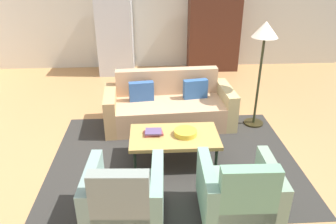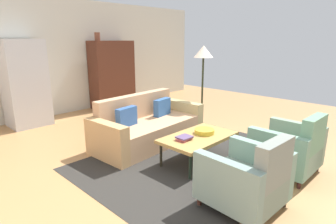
# 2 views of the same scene
# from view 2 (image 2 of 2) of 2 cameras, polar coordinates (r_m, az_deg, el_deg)

# --- Properties ---
(ground_plane) EXTENTS (11.06, 11.06, 0.00)m
(ground_plane) POSITION_cam_2_polar(r_m,az_deg,el_deg) (4.47, 5.00, -9.67)
(ground_plane) COLOR #B4814E
(wall_back) EXTENTS (9.22, 0.12, 2.80)m
(wall_back) POSITION_cam_2_polar(r_m,az_deg,el_deg) (7.46, -21.14, 10.43)
(wall_back) COLOR beige
(wall_back) RESTS_ON ground
(area_rug) EXTENTS (3.40, 2.60, 0.01)m
(area_rug) POSITION_cam_2_polar(r_m,az_deg,el_deg) (4.45, 5.61, -9.75)
(area_rug) COLOR #2D2B28
(area_rug) RESTS_ON ground
(couch) EXTENTS (2.15, 1.02, 0.86)m
(couch) POSITION_cam_2_polar(r_m,az_deg,el_deg) (5.07, -4.46, -3.14)
(couch) COLOR tan
(couch) RESTS_ON ground
(coffee_table) EXTENTS (1.20, 0.70, 0.42)m
(coffee_table) POSITION_cam_2_polar(r_m,az_deg,el_deg) (4.28, 6.27, -5.34)
(coffee_table) COLOR black
(coffee_table) RESTS_ON ground
(armchair_left) EXTENTS (0.84, 0.84, 0.88)m
(armchair_left) POSITION_cam_2_polar(r_m,az_deg,el_deg) (3.25, 16.27, -13.38)
(armchair_left) COLOR #391F17
(armchair_left) RESTS_ON ground
(armchair_right) EXTENTS (0.82, 0.82, 0.88)m
(armchair_right) POSITION_cam_2_polar(r_m,az_deg,el_deg) (4.27, 23.93, -7.13)
(armchair_right) COLOR #301D1C
(armchair_right) RESTS_ON ground
(fruit_bowl) EXTENTS (0.31, 0.31, 0.07)m
(fruit_bowl) POSITION_cam_2_polar(r_m,az_deg,el_deg) (4.36, 7.50, -3.96)
(fruit_bowl) COLOR gold
(fruit_bowl) RESTS_ON coffee_table
(book_stack) EXTENTS (0.27, 0.19, 0.05)m
(book_stack) POSITION_cam_2_polar(r_m,az_deg,el_deg) (4.07, 3.39, -5.37)
(book_stack) COLOR brown
(book_stack) RESTS_ON coffee_table
(cabinet) EXTENTS (1.20, 0.51, 1.80)m
(cabinet) POSITION_cam_2_polar(r_m,az_deg,el_deg) (7.83, -11.41, 7.60)
(cabinet) COLOR #4B2518
(cabinet) RESTS_ON ground
(vase_tall) EXTENTS (0.15, 0.15, 0.21)m
(vase_tall) POSITION_cam_2_polar(r_m,az_deg,el_deg) (7.55, -14.36, 14.82)
(vase_tall) COLOR brown
(vase_tall) RESTS_ON cabinet
(refrigerator) EXTENTS (0.80, 0.73, 1.85)m
(refrigerator) POSITION_cam_2_polar(r_m,az_deg,el_deg) (6.70, -27.39, 5.26)
(refrigerator) COLOR #B7BABF
(refrigerator) RESTS_ON ground
(floor_lamp) EXTENTS (0.40, 0.40, 1.72)m
(floor_lamp) POSITION_cam_2_polar(r_m,az_deg,el_deg) (5.79, 7.28, 10.72)
(floor_lamp) COLOR black
(floor_lamp) RESTS_ON ground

